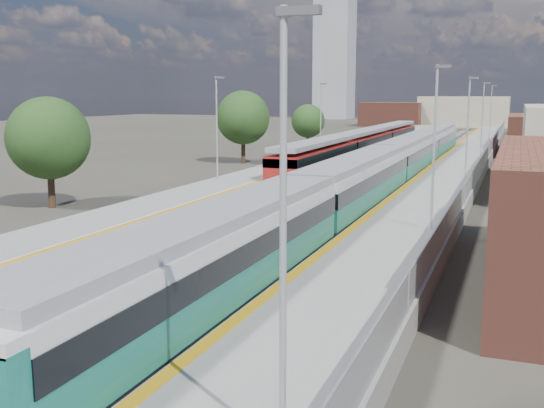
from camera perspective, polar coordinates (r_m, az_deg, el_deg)
The scene contains 11 objects.
ground at distance 58.92m, azimuth 11.05°, elevation 2.54°, with size 320.00×320.00×0.00m, color #47443A.
ballast_bed at distance 61.78m, azimuth 9.41°, elevation 2.94°, with size 10.50×155.00×0.06m, color #565451.
tracks at distance 63.29m, azimuth 10.25°, elevation 3.15°, with size 8.96×160.00×0.17m.
platform_right at distance 60.65m, azimuth 16.41°, elevation 3.04°, with size 4.70×155.00×8.52m.
platform_left at distance 63.42m, azimuth 3.38°, elevation 3.67°, with size 4.30×155.00×8.52m.
buildings at distance 148.95m, azimuth 10.33°, elevation 10.89°, with size 72.00×185.50×40.00m.
green_train at distance 46.65m, azimuth 10.34°, elevation 3.37°, with size 2.75×76.61×3.03m.
red_train at distance 70.96m, azimuth 8.35°, elevation 5.41°, with size 2.66×53.97×3.35m.
tree_a at distance 42.87m, azimuth -19.40°, elevation 5.58°, with size 5.24×5.24×7.11m.
tree_b at distance 67.92m, azimuth -2.61°, elevation 7.73°, with size 5.67×5.67×7.69m.
tree_c at distance 85.68m, azimuth 3.25°, elevation 7.43°, with size 4.46×4.46×6.04m.
Camera 1 is at (10.11, -7.61, 7.13)m, focal length 42.00 mm.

